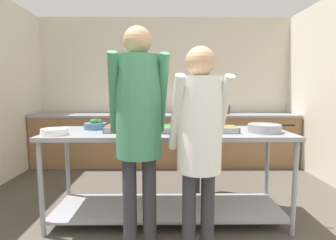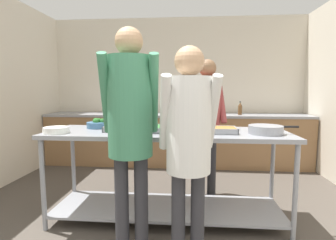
{
  "view_description": "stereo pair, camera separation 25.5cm",
  "coord_description": "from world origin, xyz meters",
  "px_view_note": "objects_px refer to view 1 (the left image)",
  "views": [
    {
      "loc": [
        -0.0,
        -0.68,
        1.33
      ],
      "look_at": [
        0.03,
        2.0,
        1.02
      ],
      "focal_mm": 28.0,
      "sensor_mm": 36.0,
      "label": 1
    },
    {
      "loc": [
        0.25,
        -0.67,
        1.33
      ],
      "look_at": [
        0.03,
        2.0,
        1.02
      ],
      "focal_mm": 28.0,
      "sensor_mm": 36.0,
      "label": 2
    }
  ],
  "objects_px": {
    "broccoli_bowl": "(95,125)",
    "serving_tray_greens": "(214,129)",
    "guest_serving_left": "(199,133)",
    "plate_stack": "(54,132)",
    "water_bottle": "(228,108)",
    "guest_serving_right": "(139,118)",
    "cook_behind_counter": "(202,112)",
    "serving_tray_vegetables": "(167,129)",
    "sauce_pan": "(265,128)",
    "serving_tray_roast": "(125,129)"
  },
  "relations": [
    {
      "from": "serving_tray_greens",
      "to": "water_bottle",
      "type": "bearing_deg",
      "value": 72.81
    },
    {
      "from": "broccoli_bowl",
      "to": "guest_serving_left",
      "type": "relative_size",
      "value": 0.14
    },
    {
      "from": "serving_tray_roast",
      "to": "serving_tray_vegetables",
      "type": "distance_m",
      "value": 0.42
    },
    {
      "from": "water_bottle",
      "to": "broccoli_bowl",
      "type": "bearing_deg",
      "value": -135.16
    },
    {
      "from": "serving_tray_roast",
      "to": "broccoli_bowl",
      "type": "bearing_deg",
      "value": 155.76
    },
    {
      "from": "serving_tray_roast",
      "to": "water_bottle",
      "type": "bearing_deg",
      "value": 52.83
    },
    {
      "from": "plate_stack",
      "to": "broccoli_bowl",
      "type": "relative_size",
      "value": 1.04
    },
    {
      "from": "plate_stack",
      "to": "water_bottle",
      "type": "height_order",
      "value": "water_bottle"
    },
    {
      "from": "plate_stack",
      "to": "serving_tray_roast",
      "type": "xyz_separation_m",
      "value": [
        0.61,
        0.22,
        -0.0
      ]
    },
    {
      "from": "serving_tray_vegetables",
      "to": "water_bottle",
      "type": "xyz_separation_m",
      "value": [
        1.09,
        2.01,
        0.06
      ]
    },
    {
      "from": "sauce_pan",
      "to": "guest_serving_left",
      "type": "height_order",
      "value": "guest_serving_left"
    },
    {
      "from": "broccoli_bowl",
      "to": "guest_serving_right",
      "type": "bearing_deg",
      "value": -55.19
    },
    {
      "from": "serving_tray_roast",
      "to": "sauce_pan",
      "type": "height_order",
      "value": "sauce_pan"
    },
    {
      "from": "serving_tray_roast",
      "to": "guest_serving_left",
      "type": "height_order",
      "value": "guest_serving_left"
    },
    {
      "from": "serving_tray_roast",
      "to": "guest_serving_left",
      "type": "bearing_deg",
      "value": -48.32
    },
    {
      "from": "sauce_pan",
      "to": "water_bottle",
      "type": "bearing_deg",
      "value": 86.0
    },
    {
      "from": "guest_serving_left",
      "to": "plate_stack",
      "type": "bearing_deg",
      "value": 158.06
    },
    {
      "from": "sauce_pan",
      "to": "broccoli_bowl",
      "type": "bearing_deg",
      "value": 172.07
    },
    {
      "from": "broccoli_bowl",
      "to": "water_bottle",
      "type": "xyz_separation_m",
      "value": [
        1.84,
        1.83,
        0.05
      ]
    },
    {
      "from": "plate_stack",
      "to": "serving_tray_vegetables",
      "type": "xyz_separation_m",
      "value": [
        1.03,
        0.19,
        -0.0
      ]
    },
    {
      "from": "plate_stack",
      "to": "water_bottle",
      "type": "distance_m",
      "value": 3.06
    },
    {
      "from": "cook_behind_counter",
      "to": "serving_tray_roast",
      "type": "bearing_deg",
      "value": -142.52
    },
    {
      "from": "sauce_pan",
      "to": "guest_serving_right",
      "type": "relative_size",
      "value": 0.25
    },
    {
      "from": "broccoli_bowl",
      "to": "guest_serving_right",
      "type": "distance_m",
      "value": 0.95
    },
    {
      "from": "plate_stack",
      "to": "cook_behind_counter",
      "type": "height_order",
      "value": "cook_behind_counter"
    },
    {
      "from": "serving_tray_vegetables",
      "to": "sauce_pan",
      "type": "distance_m",
      "value": 0.94
    },
    {
      "from": "guest_serving_left",
      "to": "cook_behind_counter",
      "type": "relative_size",
      "value": 0.96
    },
    {
      "from": "sauce_pan",
      "to": "guest_serving_left",
      "type": "relative_size",
      "value": 0.28
    },
    {
      "from": "plate_stack",
      "to": "serving_tray_greens",
      "type": "distance_m",
      "value": 1.49
    },
    {
      "from": "guest_serving_left",
      "to": "guest_serving_right",
      "type": "relative_size",
      "value": 0.91
    },
    {
      "from": "sauce_pan",
      "to": "cook_behind_counter",
      "type": "height_order",
      "value": "cook_behind_counter"
    },
    {
      "from": "plate_stack",
      "to": "cook_behind_counter",
      "type": "bearing_deg",
      "value": 30.82
    },
    {
      "from": "guest_serving_right",
      "to": "cook_behind_counter",
      "type": "relative_size",
      "value": 1.06
    },
    {
      "from": "sauce_pan",
      "to": "cook_behind_counter",
      "type": "xyz_separation_m",
      "value": [
        -0.5,
        0.74,
        0.09
      ]
    },
    {
      "from": "broccoli_bowl",
      "to": "serving_tray_greens",
      "type": "distance_m",
      "value": 1.23
    },
    {
      "from": "serving_tray_roast",
      "to": "plate_stack",
      "type": "bearing_deg",
      "value": -160.33
    },
    {
      "from": "guest_serving_right",
      "to": "water_bottle",
      "type": "height_order",
      "value": "guest_serving_right"
    },
    {
      "from": "broccoli_bowl",
      "to": "guest_serving_right",
      "type": "relative_size",
      "value": 0.13
    },
    {
      "from": "serving_tray_roast",
      "to": "water_bottle",
      "type": "xyz_separation_m",
      "value": [
        1.51,
        1.99,
        0.06
      ]
    },
    {
      "from": "guest_serving_left",
      "to": "serving_tray_roast",
      "type": "bearing_deg",
      "value": 131.68
    },
    {
      "from": "serving_tray_roast",
      "to": "serving_tray_vegetables",
      "type": "relative_size",
      "value": 0.96
    },
    {
      "from": "serving_tray_vegetables",
      "to": "sauce_pan",
      "type": "bearing_deg",
      "value": -3.61
    },
    {
      "from": "serving_tray_vegetables",
      "to": "cook_behind_counter",
      "type": "distance_m",
      "value": 0.82
    },
    {
      "from": "plate_stack",
      "to": "sauce_pan",
      "type": "distance_m",
      "value": 1.98
    },
    {
      "from": "serving_tray_greens",
      "to": "guest_serving_left",
      "type": "xyz_separation_m",
      "value": [
        -0.23,
        -0.67,
        0.07
      ]
    },
    {
      "from": "guest_serving_left",
      "to": "water_bottle",
      "type": "height_order",
      "value": "guest_serving_left"
    },
    {
      "from": "broccoli_bowl",
      "to": "cook_behind_counter",
      "type": "xyz_separation_m",
      "value": [
        1.2,
        0.51,
        0.09
      ]
    },
    {
      "from": "sauce_pan",
      "to": "serving_tray_greens",
      "type": "bearing_deg",
      "value": 177.0
    },
    {
      "from": "water_bottle",
      "to": "serving_tray_roast",
      "type": "bearing_deg",
      "value": -127.17
    },
    {
      "from": "sauce_pan",
      "to": "guest_serving_left",
      "type": "xyz_separation_m",
      "value": [
        -0.72,
        -0.64,
        0.05
      ]
    }
  ]
}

